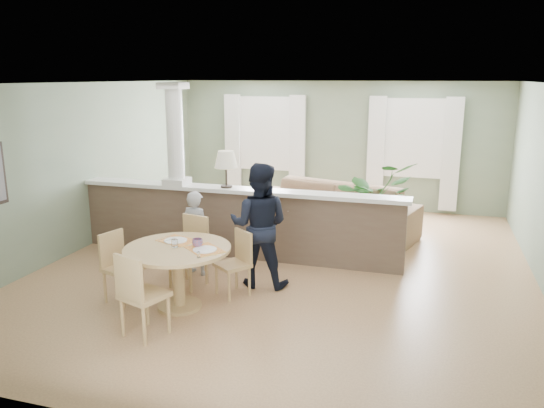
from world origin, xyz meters
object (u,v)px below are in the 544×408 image
(chair_side, at_px, (118,263))
(chair_near, at_px, (139,292))
(chair_far_boy, at_px, (191,248))
(sofa, at_px, (329,210))
(houseplant, at_px, (371,204))
(chair_far_man, at_px, (237,260))
(man_person, at_px, (259,225))
(child_person, at_px, (196,233))
(dining_table, at_px, (179,260))

(chair_side, bearing_deg, chair_near, -120.57)
(chair_far_boy, xyz_separation_m, chair_near, (0.12, -1.56, 0.01))
(sofa, xyz_separation_m, houseplant, (0.78, -0.45, 0.28))
(chair_far_man, bearing_deg, sofa, 114.50)
(chair_far_man, height_order, man_person, man_person)
(sofa, bearing_deg, chair_far_man, -86.20)
(child_person, bearing_deg, chair_side, 76.33)
(houseplant, bearing_deg, chair_side, -131.16)
(dining_table, xyz_separation_m, child_person, (-0.29, 1.14, -0.01))
(chair_far_boy, distance_m, chair_far_man, 0.72)
(sofa, distance_m, man_person, 2.71)
(chair_side, bearing_deg, houseplant, -25.11)
(chair_far_boy, xyz_separation_m, man_person, (0.89, 0.26, 0.32))
(dining_table, bearing_deg, chair_far_boy, 104.24)
(houseplant, bearing_deg, chair_far_man, -118.86)
(child_person, bearing_deg, chair_far_boy, 117.02)
(dining_table, xyz_separation_m, chair_far_boy, (-0.19, 0.74, -0.10))
(dining_table, bearing_deg, chair_near, -94.48)
(chair_near, distance_m, man_person, 2.00)
(dining_table, distance_m, chair_side, 0.85)
(sofa, height_order, child_person, child_person)
(chair_near, relative_size, child_person, 0.79)
(houseplant, height_order, chair_side, houseplant)
(dining_table, bearing_deg, chair_far_man, 49.36)
(houseplant, distance_m, chair_side, 4.24)
(chair_side, height_order, child_person, child_person)
(chair_far_boy, relative_size, chair_far_man, 1.13)
(dining_table, bearing_deg, child_person, 104.49)
(dining_table, bearing_deg, sofa, 72.32)
(chair_far_boy, xyz_separation_m, chair_far_man, (0.71, -0.13, -0.06))
(houseplant, relative_size, chair_far_boy, 1.52)
(chair_far_boy, bearing_deg, chair_far_man, 2.50)
(chair_side, xyz_separation_m, man_person, (1.55, 1.00, 0.36))
(chair_far_boy, height_order, child_person, child_person)
(chair_far_man, xyz_separation_m, man_person, (0.18, 0.38, 0.38))
(man_person, bearing_deg, dining_table, 49.73)
(chair_side, xyz_separation_m, child_person, (0.55, 1.14, 0.12))
(chair_far_boy, distance_m, chair_side, 0.99)
(sofa, xyz_separation_m, dining_table, (-1.16, -3.63, 0.17))
(sofa, bearing_deg, houseplant, -14.17)
(chair_far_boy, relative_size, man_person, 0.56)
(houseplant, bearing_deg, sofa, 150.18)
(chair_far_boy, distance_m, child_person, 0.42)
(houseplant, xyz_separation_m, chair_far_boy, (-2.13, -2.45, -0.20))
(chair_near, height_order, man_person, man_person)
(chair_near, height_order, chair_side, chair_near)
(sofa, relative_size, chair_near, 3.19)
(houseplant, bearing_deg, chair_far_boy, -131.00)
(chair_far_boy, bearing_deg, child_person, 117.43)
(sofa, xyz_separation_m, chair_near, (-1.22, -4.46, 0.08))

